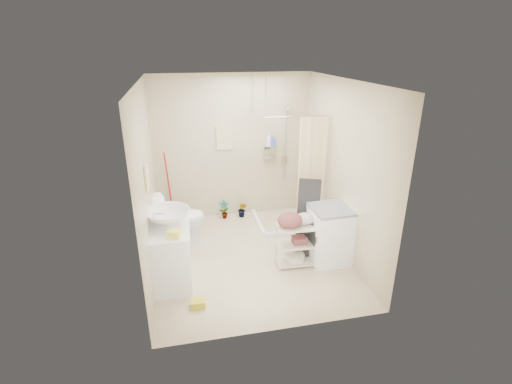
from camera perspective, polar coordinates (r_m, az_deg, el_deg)
floor at (r=5.78m, az=-0.84°, el=-9.92°), size 3.20×3.20×0.00m
ceiling at (r=4.94m, az=-1.01°, el=16.70°), size 2.80×3.20×0.04m
wall_back at (r=6.72m, az=-3.59°, el=6.77°), size 2.80×0.04×2.60m
wall_front at (r=3.78m, az=3.83°, el=-5.61°), size 2.80×0.04×2.60m
wall_left at (r=5.15m, az=-16.39°, el=1.14°), size 0.04×3.20×2.60m
wall_right at (r=5.64m, az=13.20°, el=3.26°), size 0.04×3.20×2.60m
vanity at (r=5.19m, az=-12.90°, el=-9.13°), size 0.55×0.96×0.84m
sink at (r=4.99m, az=-13.42°, el=-3.75°), size 0.70×0.70×0.20m
counter_basket at (r=4.68m, az=-12.47°, el=-6.22°), size 0.20×0.18×0.09m
floor_basket at (r=4.84m, az=-8.92°, el=-16.41°), size 0.26×0.20×0.14m
toilet at (r=6.13m, az=-11.79°, el=-4.02°), size 0.85×0.53×0.84m
mop at (r=6.75m, az=-13.64°, el=0.65°), size 0.17×0.17×1.34m
potted_plant_a at (r=6.92m, az=-4.91°, el=-2.72°), size 0.20×0.14×0.35m
potted_plant_b at (r=6.96m, az=-2.11°, el=-2.70°), size 0.22×0.21×0.31m
hanging_towel at (r=6.63m, az=-4.90°, el=8.31°), size 0.28×0.03×0.42m
towel_ring at (r=4.90m, az=-16.49°, el=2.21°), size 0.04×0.22×0.34m
tp_holder at (r=5.41m, az=-15.29°, el=-4.39°), size 0.08×0.12×0.14m
shower at (r=6.46m, az=4.70°, el=3.79°), size 1.10×1.10×2.10m
shampoo_bottle_a at (r=6.73m, az=1.97°, el=8.10°), size 0.10×0.10×0.25m
shampoo_bottle_b at (r=6.74m, az=2.64°, el=7.82°), size 0.09×0.09×0.18m
washing_machine at (r=5.63m, az=11.26°, el=-6.32°), size 0.59×0.61×0.85m
laundry_rack at (r=5.45m, az=6.11°, el=-7.54°), size 0.56×0.35×0.76m
ironing_board at (r=5.63m, az=7.97°, el=-3.96°), size 0.35×0.11×1.23m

